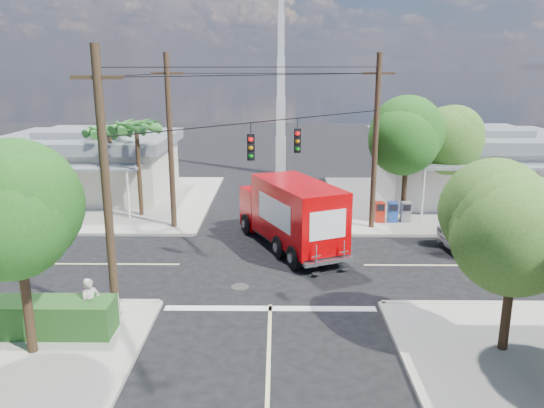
{
  "coord_description": "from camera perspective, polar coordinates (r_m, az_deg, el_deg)",
  "views": [
    {
      "loc": [
        0.24,
        -21.54,
        8.31
      ],
      "look_at": [
        0.0,
        2.0,
        2.2
      ],
      "focal_mm": 35.0,
      "sensor_mm": 36.0,
      "label": 1
    }
  ],
  "objects": [
    {
      "name": "sidewalk_nw",
      "position": [
        35.25,
        -17.82,
        0.32
      ],
      "size": [
        14.12,
        14.12,
        0.14
      ],
      "color": "#A6A096",
      "rests_on": "ground"
    },
    {
      "name": "parked_car",
      "position": [
        26.81,
        23.51,
        -3.01
      ],
      "size": [
        5.92,
        3.37,
        1.56
      ],
      "primitive_type": "imported",
      "rotation": [
        0.0,
        0.0,
        1.72
      ],
      "color": "silver",
      "rests_on": "ground"
    },
    {
      "name": "hedge_sw",
      "position": [
        18.85,
        -25.9,
        -10.86
      ],
      "size": [
        6.2,
        1.2,
        1.1
      ],
      "primitive_type": "cube",
      "color": "#244C1D",
      "rests_on": "sidewalk_sw"
    },
    {
      "name": "pedestrian",
      "position": [
        18.03,
        -18.9,
        -10.2
      ],
      "size": [
        0.73,
        0.75,
        1.73
      ],
      "primitive_type": "imported",
      "rotation": [
        0.0,
        0.0,
        0.86
      ],
      "color": "beige",
      "rests_on": "sidewalk_sw"
    },
    {
      "name": "building_nw",
      "position": [
        36.65,
        -18.99,
        4.19
      ],
      "size": [
        10.8,
        10.2,
        4.3
      ],
      "color": "beige",
      "rests_on": "sidewalk_nw"
    },
    {
      "name": "utility_poles",
      "position": [
        23.5,
        -3.89,
        5.61
      ],
      "size": [
        12.0,
        10.68,
        9.0
      ],
      "color": "#473321",
      "rests_on": "ground"
    },
    {
      "name": "building_ne",
      "position": [
        36.18,
        20.44,
        4.1
      ],
      "size": [
        11.8,
        10.2,
        4.5
      ],
      "color": "silver",
      "rests_on": "sidewalk_ne"
    },
    {
      "name": "road_markings",
      "position": [
        21.72,
        -0.09,
        -7.93
      ],
      "size": [
        32.0,
        32.0,
        0.01
      ],
      "color": "beige",
      "rests_on": "ground"
    },
    {
      "name": "radio_tower",
      "position": [
        41.63,
        0.96,
        10.87
      ],
      "size": [
        0.8,
        0.8,
        17.0
      ],
      "color": "silver",
      "rests_on": "ground"
    },
    {
      "name": "palm_nw_front",
      "position": [
        30.23,
        -14.39,
        7.89
      ],
      "size": [
        3.01,
        3.08,
        5.59
      ],
      "color": "#422D1C",
      "rests_on": "sidewalk_nw"
    },
    {
      "name": "sidewalk_ne",
      "position": [
        35.1,
        18.21,
        0.23
      ],
      "size": [
        14.12,
        14.12,
        0.14
      ],
      "color": "#A6A096",
      "rests_on": "ground"
    },
    {
      "name": "tree_ne_front",
      "position": [
        29.36,
        14.43,
        7.16
      ],
      "size": [
        4.21,
        4.14,
        6.66
      ],
      "color": "#422D1C",
      "rests_on": "sidewalk_ne"
    },
    {
      "name": "tree_sw_front",
      "position": [
        16.25,
        -25.86,
        -1.12
      ],
      "size": [
        3.88,
        3.78,
        6.03
      ],
      "color": "#422D1C",
      "rests_on": "sidewalk_sw"
    },
    {
      "name": "tree_ne_back",
      "position": [
        32.23,
        17.97,
        6.49
      ],
      "size": [
        3.77,
        3.66,
        5.82
      ],
      "color": "#422D1C",
      "rests_on": "sidewalk_ne"
    },
    {
      "name": "picket_fence",
      "position": [
        19.42,
        -24.32,
        -9.96
      ],
      "size": [
        5.94,
        0.06,
        1.0
      ],
      "color": "silver",
      "rests_on": "sidewalk_sw"
    },
    {
      "name": "palm_nw_back",
      "position": [
        32.26,
        -17.14,
        7.43
      ],
      "size": [
        3.01,
        3.08,
        5.19
      ],
      "color": "#422D1C",
      "rests_on": "sidewalk_nw"
    },
    {
      "name": "ground",
      "position": [
        23.09,
        -0.05,
        -6.54
      ],
      "size": [
        120.0,
        120.0,
        0.0
      ],
      "primitive_type": "plane",
      "color": "black",
      "rests_on": "ground"
    },
    {
      "name": "vending_boxes",
      "position": [
        29.44,
        12.84,
        -0.82
      ],
      "size": [
        1.9,
        0.5,
        1.1
      ],
      "color": "#B61F10",
      "rests_on": "sidewalk_ne"
    },
    {
      "name": "delivery_truck",
      "position": [
        24.74,
        2.04,
        -1.05
      ],
      "size": [
        5.16,
        7.79,
        3.27
      ],
      "color": "black",
      "rests_on": "ground"
    },
    {
      "name": "tree_se",
      "position": [
        16.39,
        24.97,
        -1.95
      ],
      "size": [
        3.67,
        3.54,
        5.62
      ],
      "color": "#422D1C",
      "rests_on": "sidewalk_se"
    }
  ]
}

